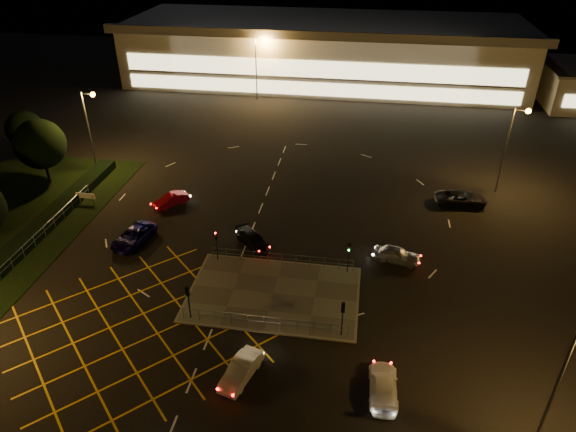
# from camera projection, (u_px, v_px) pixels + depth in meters

# --- Properties ---
(ground) EXTENTS (180.00, 180.00, 0.00)m
(ground) POSITION_uv_depth(u_px,v_px,m) (256.00, 277.00, 45.52)
(ground) COLOR black
(ground) RESTS_ON ground
(pedestrian_island) EXTENTS (14.00, 9.00, 0.12)m
(pedestrian_island) POSITION_uv_depth(u_px,v_px,m) (274.00, 294.00, 43.54)
(pedestrian_island) COLOR #4C4944
(pedestrian_island) RESTS_ON ground
(grass_verge) EXTENTS (18.00, 30.00, 0.08)m
(grass_verge) POSITION_uv_depth(u_px,v_px,m) (9.00, 217.00, 54.31)
(grass_verge) COLOR black
(grass_verge) RESTS_ON ground
(hedge) EXTENTS (2.00, 26.00, 1.00)m
(hedge) POSITION_uv_depth(u_px,v_px,m) (52.00, 217.00, 53.40)
(hedge) COLOR black
(hedge) RESTS_ON ground
(supermarket) EXTENTS (72.00, 26.50, 10.50)m
(supermarket) POSITION_uv_depth(u_px,v_px,m) (325.00, 50.00, 95.09)
(supermarket) COLOR beige
(supermarket) RESTS_ON ground
(streetlight_se) EXTENTS (1.78, 0.56, 10.03)m
(streetlight_se) POSITION_uv_depth(u_px,v_px,m) (569.00, 377.00, 27.57)
(streetlight_se) COLOR slate
(streetlight_se) RESTS_ON ground
(streetlight_nw) EXTENTS (1.78, 0.56, 10.03)m
(streetlight_nw) POSITION_uv_depth(u_px,v_px,m) (90.00, 121.00, 60.47)
(streetlight_nw) COLOR slate
(streetlight_nw) RESTS_ON ground
(streetlight_ne) EXTENTS (1.78, 0.56, 10.03)m
(streetlight_ne) POSITION_uv_depth(u_px,v_px,m) (512.00, 139.00, 55.75)
(streetlight_ne) COLOR slate
(streetlight_ne) RESTS_ON ground
(streetlight_far_left) EXTENTS (1.78, 0.56, 10.03)m
(streetlight_far_left) POSITION_uv_depth(u_px,v_px,m) (259.00, 60.00, 83.93)
(streetlight_far_left) COLOR slate
(streetlight_far_left) RESTS_ON ground
(streetlight_far_right) EXTENTS (1.78, 0.56, 10.03)m
(streetlight_far_right) POSITION_uv_depth(u_px,v_px,m) (511.00, 67.00, 80.28)
(streetlight_far_right) COLOR slate
(streetlight_far_right) RESTS_ON ground
(signal_sw) EXTENTS (0.28, 0.30, 3.15)m
(signal_sw) POSITION_uv_depth(u_px,v_px,m) (188.00, 296.00, 39.77)
(signal_sw) COLOR black
(signal_sw) RESTS_ON pedestrian_island
(signal_se) EXTENTS (0.28, 0.30, 3.15)m
(signal_se) POSITION_uv_depth(u_px,v_px,m) (343.00, 312.00, 38.17)
(signal_se) COLOR black
(signal_se) RESTS_ON pedestrian_island
(signal_nw) EXTENTS (0.28, 0.30, 3.15)m
(signal_nw) POSITION_uv_depth(u_px,v_px,m) (216.00, 239.00, 46.51)
(signal_nw) COLOR black
(signal_nw) RESTS_ON pedestrian_island
(signal_ne) EXTENTS (0.28, 0.30, 3.15)m
(signal_ne) POSITION_uv_depth(u_px,v_px,m) (349.00, 251.00, 44.91)
(signal_ne) COLOR black
(signal_ne) RESTS_ON pedestrian_island
(tree_c) EXTENTS (5.76, 5.76, 7.84)m
(tree_c) POSITION_uv_depth(u_px,v_px,m) (40.00, 144.00, 58.51)
(tree_c) COLOR black
(tree_c) RESTS_ON ground
(tree_d) EXTENTS (4.68, 4.68, 6.37)m
(tree_d) POSITION_uv_depth(u_px,v_px,m) (25.00, 129.00, 64.87)
(tree_d) COLOR black
(tree_d) RESTS_ON ground
(car_queue_white) EXTENTS (2.59, 4.43, 1.38)m
(car_queue_white) POSITION_uv_depth(u_px,v_px,m) (241.00, 370.00, 35.56)
(car_queue_white) COLOR #B9B9B9
(car_queue_white) RESTS_ON ground
(car_left_blue) EXTENTS (3.34, 5.60, 1.46)m
(car_left_blue) POSITION_uv_depth(u_px,v_px,m) (133.00, 236.00, 49.85)
(car_left_blue) COLOR #0D0B45
(car_left_blue) RESTS_ON ground
(car_far_dkgrey) EXTENTS (4.36, 4.48, 1.29)m
(car_far_dkgrey) POSITION_uv_depth(u_px,v_px,m) (253.00, 239.00, 49.59)
(car_far_dkgrey) COLOR black
(car_far_dkgrey) RESTS_ON ground
(car_right_silver) EXTENTS (4.50, 2.44, 1.45)m
(car_right_silver) POSITION_uv_depth(u_px,v_px,m) (397.00, 255.00, 47.26)
(car_right_silver) COLOR silver
(car_right_silver) RESTS_ON ground
(car_circ_red) EXTENTS (3.63, 3.96, 1.32)m
(car_circ_red) POSITION_uv_depth(u_px,v_px,m) (171.00, 200.00, 56.16)
(car_circ_red) COLOR maroon
(car_circ_red) RESTS_ON ground
(car_east_grey) EXTENTS (5.85, 3.22, 1.55)m
(car_east_grey) POSITION_uv_depth(u_px,v_px,m) (461.00, 198.00, 56.25)
(car_east_grey) COLOR black
(car_east_grey) RESTS_ON ground
(car_approach_white) EXTENTS (2.03, 4.72, 1.36)m
(car_approach_white) POSITION_uv_depth(u_px,v_px,m) (383.00, 386.00, 34.41)
(car_approach_white) COLOR silver
(car_approach_white) RESTS_ON ground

